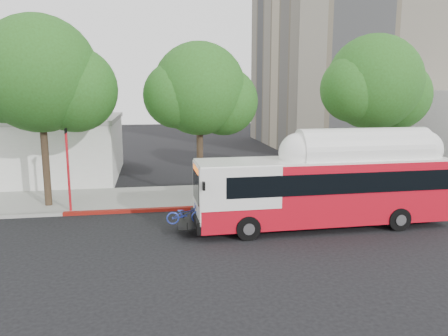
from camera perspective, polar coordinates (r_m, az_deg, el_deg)
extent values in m
plane|color=black|center=(19.11, 1.95, -8.35)|extent=(120.00, 120.00, 0.00)
cube|color=gray|center=(25.24, -0.98, -3.54)|extent=(60.00, 5.00, 0.15)
cube|color=gray|center=(22.75, 0.00, -5.08)|extent=(60.00, 0.30, 0.15)
cube|color=maroon|center=(22.47, -7.60, -5.36)|extent=(10.00, 0.32, 0.16)
cylinder|color=#2D2116|center=(24.05, -22.35, 2.19)|extent=(0.36, 0.36, 6.08)
sphere|color=#255016|center=(23.87, -22.99, 11.25)|extent=(5.80, 5.80, 5.80)
sphere|color=#255016|center=(23.75, -18.95, 9.68)|extent=(4.35, 4.35, 4.35)
cylinder|color=#2D2116|center=(24.12, -3.17, 2.20)|extent=(0.36, 0.36, 5.44)
sphere|color=#255016|center=(23.88, -3.25, 10.30)|extent=(5.00, 5.00, 5.00)
sphere|color=#255016|center=(24.28, -0.02, 8.72)|extent=(3.75, 3.75, 3.75)
cylinder|color=#2D2116|center=(26.90, 18.58, 2.86)|extent=(0.36, 0.36, 5.76)
sphere|color=#255016|center=(26.71, 19.03, 10.54)|extent=(5.40, 5.40, 5.40)
sphere|color=#255016|center=(27.62, 21.49, 8.87)|extent=(4.05, 4.05, 4.05)
cube|color=red|center=(19.84, 12.63, -2.89)|extent=(11.16, 2.60, 2.69)
cube|color=black|center=(19.91, 13.92, -1.26)|extent=(10.05, 2.64, 0.88)
cube|color=white|center=(19.58, 12.79, 1.05)|extent=(11.16, 2.53, 0.09)
cube|color=white|center=(20.34, 17.63, 1.85)|extent=(5.96, 1.96, 0.51)
cube|color=black|center=(18.69, -5.06, -7.33)|extent=(0.77, 1.68, 0.06)
imported|color=#22349F|center=(18.56, -5.09, -6.01)|extent=(0.58, 1.60, 0.84)
cylinder|color=red|center=(22.68, -19.65, -0.72)|extent=(0.12, 0.12, 4.02)
cube|color=black|center=(22.40, -19.98, 4.58)|extent=(0.05, 0.40, 0.25)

